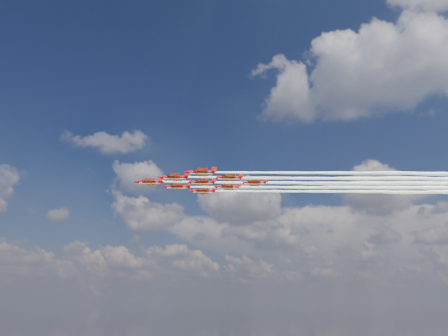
{
  "coord_description": "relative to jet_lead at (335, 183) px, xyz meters",
  "views": [
    {
      "loc": [
        83.16,
        -121.6,
        38.17
      ],
      "look_at": [
        5.76,
        -0.77,
        82.87
      ],
      "focal_mm": 35.0,
      "sensor_mm": 36.0,
      "label": 1
    }
  ],
  "objects": [
    {
      "name": "jet_row3_centre",
      "position": [
        15.71,
        10.55,
        0.0
      ],
      "size": [
        119.1,
        81.34,
        2.78
      ],
      "rotation": [
        0.0,
        0.0,
        0.59
      ],
      "color": "#B50A12"
    },
    {
      "name": "jet_row3_port",
      "position": [
        22.82,
        -0.02,
        0.0
      ],
      "size": [
        119.1,
        81.34,
        2.78
      ],
      "rotation": [
        0.0,
        0.0,
        0.59
      ],
      "color": "#B50A12"
    },
    {
      "name": "jet_row2_port",
      "position": [
        11.41,
        -0.01,
        0.0
      ],
      "size": [
        119.1,
        81.34,
        2.78
      ],
      "rotation": [
        0.0,
        0.0,
        0.59
      ],
      "color": "#B50A12"
    },
    {
      "name": "jet_tail",
      "position": [
        31.42,
        21.11,
        0.0
      ],
      "size": [
        119.1,
        81.34,
        2.78
      ],
      "rotation": [
        0.0,
        0.0,
        0.59
      ],
      "color": "#B50A12"
    },
    {
      "name": "jet_row4_port",
      "position": [
        27.12,
        10.54,
        0.0
      ],
      "size": [
        119.1,
        81.34,
        2.78
      ],
      "rotation": [
        0.0,
        0.0,
        0.59
      ],
      "color": "#B50A12"
    },
    {
      "name": "jet_lead",
      "position": [
        0.0,
        0.0,
        0.0
      ],
      "size": [
        119.1,
        81.34,
        2.78
      ],
      "rotation": [
        0.0,
        0.0,
        0.59
      ],
      "color": "#B50A12"
    },
    {
      "name": "jet_row2_starb",
      "position": [
        4.3,
        10.57,
        0.0
      ],
      "size": [
        119.1,
        81.34,
        2.78
      ],
      "rotation": [
        0.0,
        0.0,
        0.59
      ],
      "color": "#B50A12"
    },
    {
      "name": "jet_row4_starb",
      "position": [
        20.01,
        21.12,
        0.0
      ],
      "size": [
        119.1,
        81.34,
        2.78
      ],
      "rotation": [
        0.0,
        0.0,
        0.59
      ],
      "color": "#B50A12"
    },
    {
      "name": "jet_row3_starb",
      "position": [
        8.6,
        21.13,
        0.0
      ],
      "size": [
        119.1,
        81.34,
        2.78
      ],
      "rotation": [
        0.0,
        0.0,
        0.59
      ],
      "color": "#B50A12"
    }
  ]
}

